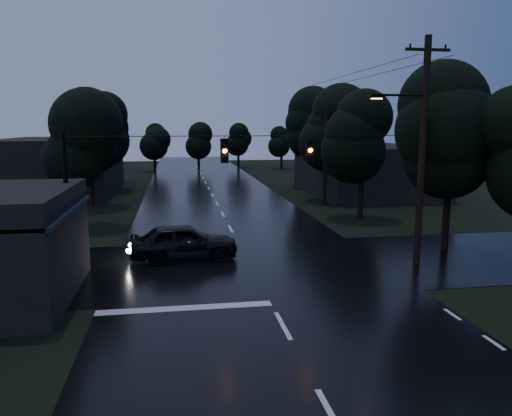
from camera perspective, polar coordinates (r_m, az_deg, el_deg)
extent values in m
cube|color=black|center=(40.12, -4.49, 0.48)|extent=(12.00, 120.00, 0.02)
cube|color=black|center=(22.62, -0.69, -6.56)|extent=(60.00, 9.00, 0.02)
cube|color=black|center=(19.13, -20.51, -0.29)|extent=(0.30, 7.00, 0.15)
cylinder|color=black|center=(16.70, -22.85, -7.79)|extent=(0.10, 0.10, 3.00)
cylinder|color=black|center=(22.38, -19.29, -3.31)|extent=(0.10, 0.10, 3.00)
cube|color=#F1CF60|center=(17.83, -21.47, -3.31)|extent=(0.06, 1.60, 0.50)
cube|color=#F1CF60|center=(20.42, -19.89, -1.66)|extent=(0.06, 1.20, 0.50)
cube|color=black|center=(46.95, 12.39, 4.30)|extent=(10.00, 14.00, 4.40)
cube|color=black|center=(50.81, -21.49, 4.58)|extent=(10.00, 16.00, 5.00)
cylinder|color=black|center=(23.16, 18.46, 5.91)|extent=(0.30, 0.30, 10.00)
cube|color=black|center=(23.34, 19.04, 16.74)|extent=(2.00, 0.12, 0.12)
cylinder|color=black|center=(22.67, 16.27, 12.28)|extent=(2.20, 0.10, 0.10)
cube|color=black|center=(22.23, 13.64, 12.32)|extent=(0.60, 0.25, 0.18)
cube|color=#FFB266|center=(22.22, 13.63, 12.06)|extent=(0.45, 0.18, 0.03)
cylinder|color=black|center=(39.30, 7.90, 5.74)|extent=(0.30, 0.30, 7.50)
cube|color=black|center=(39.23, 8.00, 10.33)|extent=(2.00, 0.12, 0.12)
cylinder|color=black|center=(21.20, -20.77, 0.05)|extent=(0.18, 0.18, 6.00)
cylinder|color=black|center=(20.75, -0.31, 8.25)|extent=(15.00, 0.03, 0.03)
cube|color=black|center=(20.62, -3.63, 6.55)|extent=(0.32, 0.25, 1.00)
sphere|color=orange|center=(20.48, -3.59, 6.53)|extent=(0.18, 0.18, 0.18)
cube|color=black|center=(21.28, 6.13, 6.61)|extent=(0.32, 0.25, 1.00)
sphere|color=orange|center=(21.13, 6.24, 6.58)|extent=(0.18, 0.18, 0.18)
cylinder|color=black|center=(26.53, 20.86, -1.68)|extent=(0.36, 0.36, 2.80)
sphere|color=black|center=(26.13, 21.30, 5.66)|extent=(4.48, 4.48, 4.48)
sphere|color=black|center=(26.09, 21.46, 8.29)|extent=(4.48, 4.48, 4.48)
sphere|color=black|center=(26.10, 21.62, 10.92)|extent=(4.48, 4.48, 4.48)
cylinder|color=black|center=(32.42, -19.36, 0.02)|extent=(0.36, 0.36, 2.45)
sphere|color=black|center=(32.10, -19.65, 5.27)|extent=(3.92, 3.92, 3.92)
sphere|color=black|center=(32.05, -19.76, 7.14)|extent=(3.92, 3.92, 3.92)
sphere|color=black|center=(32.03, -19.86, 9.01)|extent=(3.92, 3.92, 3.92)
cylinder|color=black|center=(40.32, -18.24, 1.96)|extent=(0.36, 0.36, 2.62)
sphere|color=black|center=(40.06, -18.48, 6.48)|extent=(4.20, 4.20, 4.20)
sphere|color=black|center=(40.02, -18.57, 8.09)|extent=(4.20, 4.20, 4.20)
sphere|color=black|center=(40.02, -18.65, 9.70)|extent=(4.20, 4.20, 4.20)
cylinder|color=black|center=(50.23, -17.17, 3.51)|extent=(0.36, 0.36, 2.80)
sphere|color=black|center=(50.02, -17.36, 7.38)|extent=(4.48, 4.48, 4.48)
sphere|color=black|center=(50.00, -17.43, 8.75)|extent=(4.48, 4.48, 4.48)
sphere|color=black|center=(50.00, -17.50, 10.13)|extent=(4.48, 4.48, 4.48)
cylinder|color=black|center=(34.14, 11.87, 0.95)|extent=(0.36, 0.36, 2.62)
sphere|color=black|center=(33.82, 12.05, 6.30)|extent=(4.20, 4.20, 4.20)
sphere|color=black|center=(33.79, 12.12, 8.21)|extent=(4.20, 4.20, 4.20)
sphere|color=black|center=(33.78, 12.19, 10.11)|extent=(4.20, 4.20, 4.20)
cylinder|color=black|center=(41.80, 8.73, 2.70)|extent=(0.36, 0.36, 2.80)
sphere|color=black|center=(41.55, 8.85, 7.36)|extent=(4.48, 4.48, 4.48)
sphere|color=black|center=(41.52, 8.89, 9.01)|extent=(4.48, 4.48, 4.48)
sphere|color=black|center=(41.53, 8.93, 10.67)|extent=(4.48, 4.48, 4.48)
cylinder|color=black|center=(51.50, 5.96, 4.11)|extent=(0.36, 0.36, 2.97)
sphere|color=black|center=(51.30, 6.03, 8.13)|extent=(4.76, 4.76, 4.76)
sphere|color=black|center=(51.28, 6.06, 9.55)|extent=(4.76, 4.76, 4.76)
sphere|color=black|center=(51.30, 6.08, 10.98)|extent=(4.76, 4.76, 4.76)
imported|color=black|center=(23.62, -8.25, -3.82)|extent=(5.13, 2.32, 1.71)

